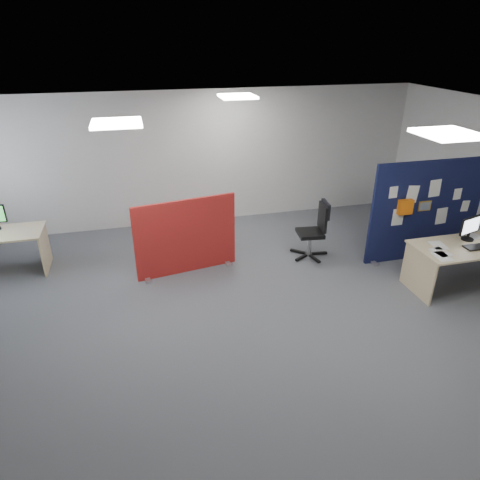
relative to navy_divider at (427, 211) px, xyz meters
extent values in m
plane|color=#575A5F|center=(-3.47, -0.88, -0.89)|extent=(9.00, 9.00, 0.00)
cube|color=white|center=(-3.47, -0.88, 1.81)|extent=(9.00, 7.00, 0.02)
cube|color=silver|center=(-3.47, 2.62, 0.46)|extent=(9.00, 0.02, 2.70)
cube|color=silver|center=(-3.47, -4.38, 0.46)|extent=(9.00, 0.02, 2.70)
cube|color=white|center=(-1.47, -1.88, 1.78)|extent=(0.60, 0.60, 0.04)
cube|color=white|center=(-4.97, -0.38, 1.78)|extent=(0.60, 0.60, 0.04)
cube|color=white|center=(-2.97, 1.62, 1.78)|extent=(0.60, 0.60, 0.04)
cube|color=black|center=(0.01, 0.00, 0.00)|extent=(2.16, 0.06, 1.78)
cube|color=#AAABB0|center=(-0.92, 0.00, -0.87)|extent=(0.08, 0.30, 0.04)
cube|color=#AAABB0|center=(0.94, 0.00, -0.87)|extent=(0.08, 0.30, 0.04)
cube|color=white|center=(-0.74, -0.03, 0.41)|extent=(0.15, 0.01, 0.20)
cube|color=white|center=(-0.37, -0.03, 0.35)|extent=(0.21, 0.01, 0.30)
cube|color=white|center=(0.05, -0.03, 0.42)|extent=(0.21, 0.01, 0.30)
cube|color=white|center=(0.52, -0.03, 0.27)|extent=(0.15, 0.01, 0.20)
cube|color=white|center=(-0.57, -0.03, -0.05)|extent=(0.21, 0.01, 0.30)
cube|color=white|center=(0.30, -0.03, -0.11)|extent=(0.21, 0.01, 0.30)
cube|color=white|center=(0.74, -0.03, 0.03)|extent=(0.15, 0.01, 0.20)
cube|color=gold|center=(-0.09, -0.03, 0.11)|extent=(0.24, 0.01, 0.18)
cube|color=orange|center=(-0.50, -0.08, 0.15)|extent=(0.25, 0.10, 0.25)
cube|color=tan|center=(0.11, -1.05, -0.18)|extent=(1.86, 0.83, 0.03)
cube|color=tan|center=(-0.79, -1.05, -0.54)|extent=(0.03, 0.76, 0.70)
cube|color=tan|center=(0.11, -0.67, -0.34)|extent=(1.67, 0.02, 0.30)
cylinder|color=black|center=(0.14, -0.87, -0.15)|extent=(0.18, 0.18, 0.02)
cube|color=black|center=(0.14, -0.87, -0.09)|extent=(0.04, 0.04, 0.09)
cube|color=black|center=(0.14, -0.87, 0.09)|extent=(0.43, 0.15, 0.28)
cube|color=white|center=(0.14, -0.89, 0.09)|extent=(0.39, 0.11, 0.24)
cube|color=black|center=(0.11, -1.15, -0.15)|extent=(0.45, 0.19, 0.02)
cube|color=maroon|center=(-4.11, 0.49, -0.25)|extent=(1.70, 0.34, 1.28)
cube|color=#AAABB0|center=(-4.82, 0.49, -0.87)|extent=(0.08, 0.30, 0.04)
cube|color=#AAABB0|center=(-3.41, 0.49, -0.87)|extent=(0.08, 0.30, 0.04)
cube|color=tan|center=(-6.44, 1.18, -0.54)|extent=(0.03, 0.68, 0.70)
cube|color=tan|center=(-7.15, 1.52, -0.34)|extent=(1.33, 0.02, 0.30)
cube|color=black|center=(-1.71, 0.48, -0.85)|extent=(0.29, 0.08, 0.04)
cube|color=black|center=(-1.83, 0.69, -0.85)|extent=(0.16, 0.28, 0.04)
cube|color=black|center=(-2.07, 0.64, -0.85)|extent=(0.24, 0.23, 0.04)
cube|color=black|center=(-2.10, 0.40, -0.85)|extent=(0.27, 0.18, 0.04)
cube|color=black|center=(-1.88, 0.30, -0.85)|extent=(0.10, 0.29, 0.04)
cylinder|color=#AAABB0|center=(-1.92, 0.50, -0.65)|extent=(0.06, 0.06, 0.40)
cube|color=black|center=(-1.92, 0.50, -0.44)|extent=(0.48, 0.48, 0.07)
cube|color=black|center=(-1.71, 0.48, -0.14)|extent=(0.09, 0.40, 0.47)
cube|color=black|center=(-1.68, 0.47, 0.00)|extent=(0.10, 0.36, 0.28)
cube|color=white|center=(-0.54, -1.14, -0.16)|extent=(0.24, 0.32, 0.00)
cube|color=white|center=(-0.43, -0.94, -0.16)|extent=(0.25, 0.33, 0.00)
cube|color=white|center=(-0.61, -1.26, -0.16)|extent=(0.23, 0.32, 0.00)
cube|color=white|center=(0.34, -0.76, -0.16)|extent=(0.23, 0.31, 0.00)
camera|label=1|loc=(-4.79, -5.87, 2.76)|focal=32.00mm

